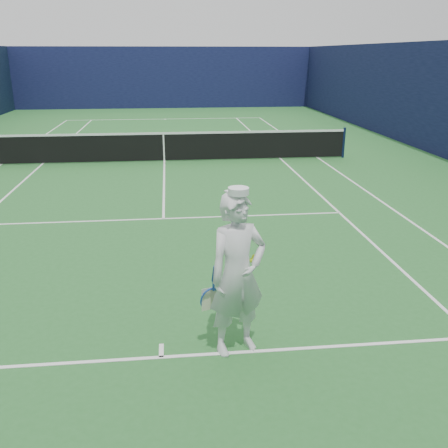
# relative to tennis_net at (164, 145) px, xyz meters

# --- Properties ---
(ground) EXTENTS (80.00, 80.00, 0.00)m
(ground) POSITION_rel_tennis_net_xyz_m (0.00, 0.00, -0.55)
(ground) COLOR #27662B
(ground) RESTS_ON ground
(court_markings) EXTENTS (11.03, 23.83, 0.01)m
(court_markings) POSITION_rel_tennis_net_xyz_m (0.00, 0.00, -0.55)
(court_markings) COLOR white
(court_markings) RESTS_ON ground
(windscreen_fence) EXTENTS (20.12, 36.12, 4.00)m
(windscreen_fence) POSITION_rel_tennis_net_xyz_m (0.00, 0.00, 1.45)
(windscreen_fence) COLOR #0F133A
(windscreen_fence) RESTS_ON ground
(tennis_net) EXTENTS (12.88, 0.09, 1.07)m
(tennis_net) POSITION_rel_tennis_net_xyz_m (0.00, 0.00, 0.00)
(tennis_net) COLOR #141E4C
(tennis_net) RESTS_ON ground
(tennis_player) EXTENTS (0.93, 0.73, 2.11)m
(tennis_player) POSITION_rel_tennis_net_xyz_m (0.95, -11.79, 0.48)
(tennis_player) COLOR white
(tennis_player) RESTS_ON ground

